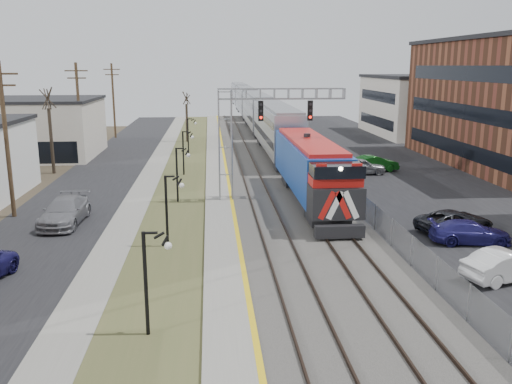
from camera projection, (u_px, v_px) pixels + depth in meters
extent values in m
cube|color=black|center=(93.00, 184.00, 45.50)|extent=(7.00, 120.00, 0.04)
cube|color=gray|center=(147.00, 182.00, 45.87)|extent=(2.00, 120.00, 0.08)
cube|color=#494E2A|center=(182.00, 182.00, 46.12)|extent=(4.00, 120.00, 0.06)
cube|color=gray|center=(218.00, 180.00, 46.35)|extent=(2.00, 120.00, 0.24)
cube|color=#595651|center=(276.00, 179.00, 46.77)|extent=(8.00, 120.00, 0.20)
cube|color=black|center=(410.00, 178.00, 47.79)|extent=(16.00, 120.00, 0.04)
cube|color=gold|center=(228.00, 179.00, 46.40)|extent=(0.24, 120.00, 0.01)
cube|color=#2D2119|center=(244.00, 178.00, 46.51)|extent=(0.08, 120.00, 0.15)
cube|color=#2D2119|center=(261.00, 178.00, 46.63)|extent=(0.08, 120.00, 0.15)
cube|color=#2D2119|center=(284.00, 177.00, 46.80)|extent=(0.08, 120.00, 0.15)
cube|color=#2D2119|center=(301.00, 177.00, 46.92)|extent=(0.08, 120.00, 0.15)
cube|color=#123D99|center=(311.00, 171.00, 38.14)|extent=(3.00, 17.00, 4.25)
cube|color=black|center=(340.00, 231.00, 30.11)|extent=(2.80, 0.50, 0.70)
cube|color=#ACAFB7|center=(276.00, 130.00, 57.71)|extent=(3.00, 22.00, 5.33)
cube|color=#ACAFB7|center=(258.00, 112.00, 79.83)|extent=(3.00, 22.00, 5.33)
cube|color=#ACAFB7|center=(247.00, 102.00, 101.95)|extent=(3.00, 22.00, 5.33)
cube|color=#ACAFB7|center=(240.00, 95.00, 124.07)|extent=(3.00, 22.00, 5.33)
cube|color=gray|center=(225.00, 147.00, 38.72)|extent=(1.00, 1.00, 8.00)
cube|color=gray|center=(281.00, 94.00, 38.20)|extent=(9.00, 0.80, 0.80)
cube|color=black|center=(261.00, 111.00, 37.90)|extent=(0.35, 0.25, 1.40)
cube|color=black|center=(310.00, 111.00, 38.19)|extent=(0.35, 0.25, 1.40)
cylinder|color=black|center=(146.00, 285.00, 19.48)|extent=(0.14, 0.14, 4.00)
cylinder|color=black|center=(167.00, 212.00, 29.18)|extent=(0.14, 0.14, 4.00)
cylinder|color=black|center=(177.00, 175.00, 38.88)|extent=(0.14, 0.14, 4.00)
cylinder|color=black|center=(183.00, 153.00, 48.59)|extent=(0.14, 0.14, 4.00)
cylinder|color=black|center=(188.00, 136.00, 60.23)|extent=(0.14, 0.14, 4.00)
cylinder|color=#4C3823|center=(7.00, 141.00, 34.42)|extent=(0.28, 0.28, 10.00)
cylinder|color=#4C3823|center=(79.00, 114.00, 53.82)|extent=(0.28, 0.28, 10.00)
cylinder|color=#4C3823|center=(114.00, 101.00, 73.22)|extent=(0.28, 0.28, 10.00)
cube|color=gray|center=(324.00, 171.00, 46.96)|extent=(0.04, 120.00, 1.60)
cube|color=beige|center=(30.00, 129.00, 58.58)|extent=(14.00, 12.00, 6.00)
cube|color=beige|center=(431.00, 106.00, 77.15)|extent=(16.00, 18.00, 8.00)
cylinder|color=#382D23|center=(51.00, 141.00, 49.31)|extent=(0.30, 0.30, 5.95)
cylinder|color=#382D23|center=(187.00, 123.00, 69.78)|extent=(0.30, 0.30, 4.90)
imported|color=silver|center=(507.00, 266.00, 24.89)|extent=(4.62, 2.74, 1.44)
imported|color=black|center=(454.00, 222.00, 32.13)|extent=(5.14, 3.40, 1.31)
imported|color=navy|center=(470.00, 233.00, 30.06)|extent=(4.59, 2.33, 1.28)
imported|color=gray|center=(361.00, 167.00, 49.14)|extent=(4.50, 2.01, 1.51)
imported|color=#0D4211|center=(374.00, 164.00, 50.35)|extent=(4.87, 2.67, 1.52)
imported|color=gray|center=(65.00, 212.00, 33.73)|extent=(2.46, 5.62, 1.61)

